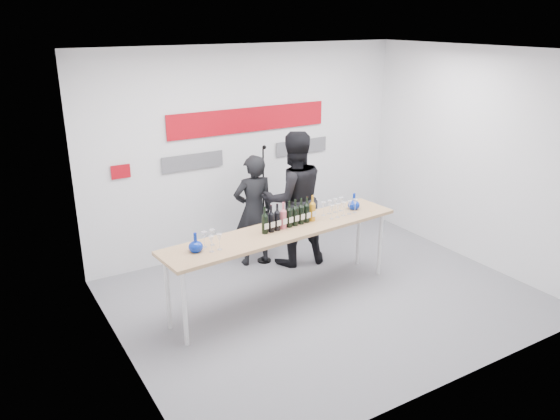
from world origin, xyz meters
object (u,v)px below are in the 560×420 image
at_px(tasting_table, 284,234).
at_px(presenter_left, 254,211).
at_px(mic_stand, 264,228).
at_px(presenter_right, 293,199).

relative_size(tasting_table, presenter_left, 2.00).
bearing_deg(mic_stand, tasting_table, -100.95).
distance_m(presenter_right, mic_stand, 0.60).
bearing_deg(mic_stand, presenter_left, 173.44).
bearing_deg(tasting_table, presenter_left, 75.46).
bearing_deg(presenter_left, tasting_table, 88.47).
bearing_deg(presenter_right, tasting_table, 63.32).
relative_size(presenter_left, mic_stand, 0.93).
xyz_separation_m(presenter_right, mic_stand, (-0.35, 0.22, -0.43)).
bearing_deg(presenter_left, mic_stand, 175.49).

